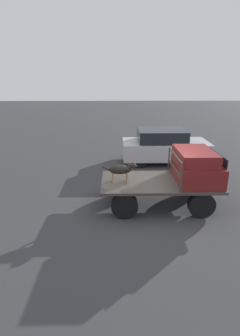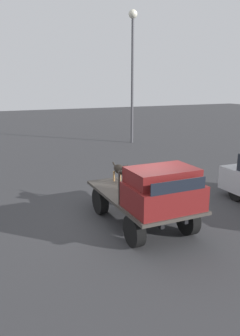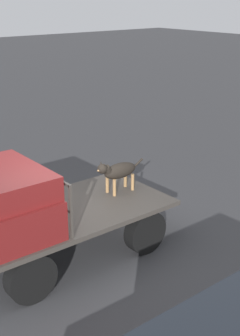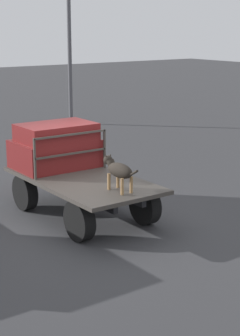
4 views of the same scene
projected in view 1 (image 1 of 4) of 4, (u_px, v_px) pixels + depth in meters
ground_plane at (158, 205)px, 8.39m from camera, size 80.00×80.00×0.00m
flatbed_truck at (159, 188)px, 8.19m from camera, size 3.59×1.86×0.83m
truck_cab at (196, 166)px, 7.98m from camera, size 1.25×1.74×0.98m
truck_headboard at (175, 163)px, 7.94m from camera, size 0.04×1.74×0.85m
dog at (122, 170)px, 7.90m from camera, size 1.06×0.28×0.66m
parked_sedan at (164, 146)px, 12.39m from camera, size 4.00×1.90×1.58m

